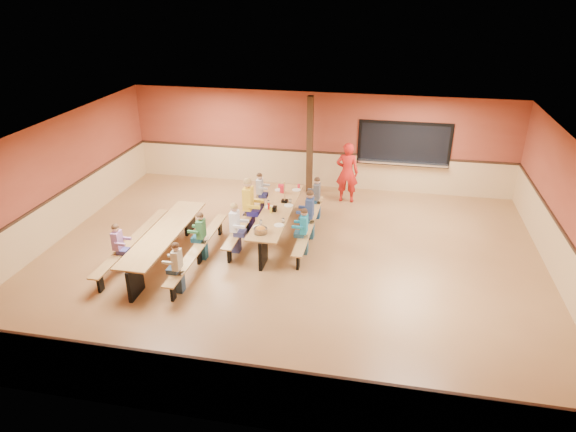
# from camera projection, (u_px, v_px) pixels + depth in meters

# --- Properties ---
(ground) EXTENTS (12.00, 12.00, 0.00)m
(ground) POSITION_uv_depth(u_px,v_px,m) (288.00, 261.00, 12.20)
(ground) COLOR brown
(ground) RESTS_ON ground
(room_envelope) EXTENTS (12.04, 10.04, 3.02)m
(room_envelope) POSITION_uv_depth(u_px,v_px,m) (288.00, 235.00, 11.91)
(room_envelope) COLOR brown
(room_envelope) RESTS_ON ground
(kitchen_pass_through) EXTENTS (2.78, 0.28, 1.38)m
(kitchen_pass_through) POSITION_uv_depth(u_px,v_px,m) (404.00, 146.00, 15.52)
(kitchen_pass_through) COLOR black
(kitchen_pass_through) RESTS_ON ground
(structural_post) EXTENTS (0.18, 0.18, 3.00)m
(structural_post) POSITION_uv_depth(u_px,v_px,m) (310.00, 146.00, 15.52)
(structural_post) COLOR #321F10
(structural_post) RESTS_ON ground
(cafeteria_table_main) EXTENTS (1.91, 3.70, 0.74)m
(cafeteria_table_main) POSITION_uv_depth(u_px,v_px,m) (277.00, 217.00, 13.17)
(cafeteria_table_main) COLOR #A57941
(cafeteria_table_main) RESTS_ON ground
(cafeteria_table_second) EXTENTS (1.91, 3.70, 0.74)m
(cafeteria_table_second) POSITION_uv_depth(u_px,v_px,m) (165.00, 240.00, 12.02)
(cafeteria_table_second) COLOR #A57941
(cafeteria_table_second) RESTS_ON ground
(seated_child_white_left) EXTENTS (0.40, 0.32, 1.26)m
(seated_child_white_left) POSITION_uv_depth(u_px,v_px,m) (235.00, 228.00, 12.36)
(seated_child_white_left) COLOR white
(seated_child_white_left) RESTS_ON ground
(seated_adult_yellow) EXTENTS (0.48, 0.39, 1.43)m
(seated_adult_yellow) POSITION_uv_depth(u_px,v_px,m) (248.00, 205.00, 13.42)
(seated_adult_yellow) COLOR yellow
(seated_adult_yellow) RESTS_ON ground
(seated_child_grey_left) EXTENTS (0.34, 0.28, 1.15)m
(seated_child_grey_left) POSITION_uv_depth(u_px,v_px,m) (260.00, 193.00, 14.56)
(seated_child_grey_left) COLOR #B3B3B3
(seated_child_grey_left) RESTS_ON ground
(seated_child_teal_right) EXTENTS (0.35, 0.29, 1.17)m
(seated_child_teal_right) POSITION_uv_depth(u_px,v_px,m) (304.00, 232.00, 12.29)
(seated_child_teal_right) COLOR teal
(seated_child_teal_right) RESTS_ON ground
(seated_child_navy_right) EXTENTS (0.41, 0.33, 1.29)m
(seated_child_navy_right) POSITION_uv_depth(u_px,v_px,m) (310.00, 215.00, 13.02)
(seated_child_navy_right) COLOR navy
(seated_child_navy_right) RESTS_ON ground
(seated_child_char_right) EXTENTS (0.35, 0.29, 1.18)m
(seated_child_char_right) POSITION_uv_depth(u_px,v_px,m) (317.00, 198.00, 14.16)
(seated_child_char_right) COLOR #484C52
(seated_child_char_right) RESTS_ON ground
(seated_child_purple_sec) EXTENTS (0.34, 0.28, 1.15)m
(seated_child_purple_sec) POSITION_uv_depth(u_px,v_px,m) (118.00, 248.00, 11.56)
(seated_child_purple_sec) COLOR #976399
(seated_child_purple_sec) RESTS_ON ground
(seated_child_green_sec) EXTENTS (0.35, 0.29, 1.18)m
(seated_child_green_sec) POSITION_uv_depth(u_px,v_px,m) (201.00, 236.00, 12.06)
(seated_child_green_sec) COLOR #306D3D
(seated_child_green_sec) RESTS_ON ground
(seated_child_tan_sec) EXTENTS (0.34, 0.28, 1.15)m
(seated_child_tan_sec) POSITION_uv_depth(u_px,v_px,m) (178.00, 268.00, 10.77)
(seated_child_tan_sec) COLOR #BEB89B
(seated_child_tan_sec) RESTS_ON ground
(standing_woman) EXTENTS (0.67, 0.45, 1.82)m
(standing_woman) POSITION_uv_depth(u_px,v_px,m) (347.00, 172.00, 15.10)
(standing_woman) COLOR red
(standing_woman) RESTS_ON ground
(punch_pitcher) EXTENTS (0.16, 0.16, 0.22)m
(punch_pitcher) POSITION_uv_depth(u_px,v_px,m) (283.00, 189.00, 14.08)
(punch_pitcher) COLOR red
(punch_pitcher) RESTS_ON cafeteria_table_main
(chip_bowl) EXTENTS (0.32, 0.32, 0.15)m
(chip_bowl) POSITION_uv_depth(u_px,v_px,m) (260.00, 230.00, 11.85)
(chip_bowl) COLOR orange
(chip_bowl) RESTS_ON cafeteria_table_main
(napkin_dispenser) EXTENTS (0.10, 0.14, 0.13)m
(napkin_dispenser) POSITION_uv_depth(u_px,v_px,m) (275.00, 209.00, 12.97)
(napkin_dispenser) COLOR black
(napkin_dispenser) RESTS_ON cafeteria_table_main
(condiment_mustard) EXTENTS (0.06, 0.06, 0.17)m
(condiment_mustard) POSITION_uv_depth(u_px,v_px,m) (271.00, 210.00, 12.86)
(condiment_mustard) COLOR yellow
(condiment_mustard) RESTS_ON cafeteria_table_main
(condiment_ketchup) EXTENTS (0.06, 0.06, 0.17)m
(condiment_ketchup) POSITION_uv_depth(u_px,v_px,m) (269.00, 206.00, 13.06)
(condiment_ketchup) COLOR #B2140F
(condiment_ketchup) RESTS_ON cafeteria_table_main
(table_paddle) EXTENTS (0.16, 0.16, 0.56)m
(table_paddle) POSITION_uv_depth(u_px,v_px,m) (285.00, 197.00, 13.47)
(table_paddle) COLOR black
(table_paddle) RESTS_ON cafeteria_table_main
(place_settings) EXTENTS (0.65, 3.30, 0.11)m
(place_settings) POSITION_uv_depth(u_px,v_px,m) (277.00, 208.00, 13.06)
(place_settings) COLOR beige
(place_settings) RESTS_ON cafeteria_table_main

